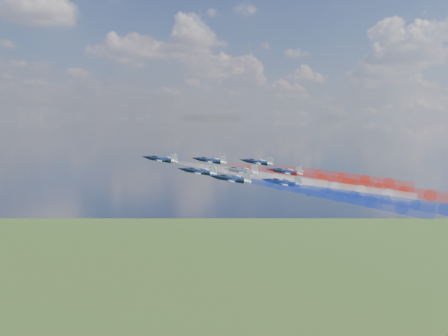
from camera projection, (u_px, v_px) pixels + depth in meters
jet_lead at (161, 160)px, 187.03m from camera, size 17.49×17.28×5.88m
trail_lead at (250, 174)px, 180.90m from camera, size 41.92×37.07×11.78m
jet_inner_left at (199, 172)px, 172.46m from camera, size 17.49×17.28×5.88m
trail_inner_left at (297, 188)px, 166.33m from camera, size 41.92×37.07×11.78m
jet_inner_right at (210, 161)px, 195.28m from camera, size 17.49×17.28×5.88m
trail_inner_right at (297, 175)px, 189.16m from camera, size 41.92×37.07×11.78m
jet_outer_left at (231, 179)px, 159.13m from camera, size 17.49×17.28×5.88m
trail_outer_left at (340, 197)px, 153.00m from camera, size 41.92×37.07×11.78m
jet_center_third at (241, 171)px, 182.77m from camera, size 17.49×17.28×5.88m
trail_center_third at (335, 186)px, 176.64m from camera, size 41.92×37.07×11.78m
jet_outer_right at (258, 162)px, 205.36m from camera, size 17.49×17.28×5.88m
trail_outer_right at (341, 176)px, 199.23m from camera, size 41.92×37.07×11.78m
jet_rear_left at (283, 183)px, 169.48m from camera, size 17.49×17.28×5.88m
trail_rear_left at (386, 200)px, 163.36m from camera, size 41.92×37.07×11.78m
jet_rear_right at (286, 172)px, 189.45m from camera, size 17.49×17.28×5.88m
trail_rear_right at (378, 187)px, 183.32m from camera, size 41.92×37.07×11.78m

